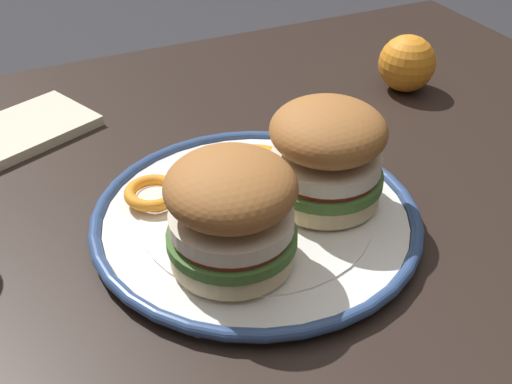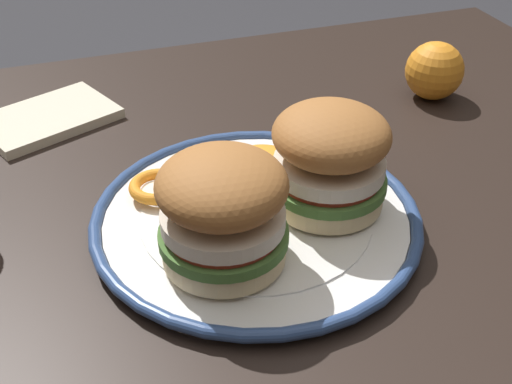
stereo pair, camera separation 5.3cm
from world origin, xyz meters
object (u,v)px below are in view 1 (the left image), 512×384
sandwich_half_right (231,211)px  whole_orange (407,63)px  dining_table (218,308)px  dinner_plate (256,218)px  sandwich_half_left (327,152)px

sandwich_half_right → whole_orange: 0.42m
dining_table → whole_orange: 0.40m
dinner_plate → sandwich_half_right: sandwich_half_right is taller
dinner_plate → sandwich_half_right: bearing=48.1°
dining_table → sandwich_half_left: (-0.10, 0.03, 0.18)m
sandwich_half_left → sandwich_half_right: same height
sandwich_half_right → whole_orange: sandwich_half_right is taller
dinner_plate → sandwich_half_right: (0.05, 0.05, 0.06)m
dining_table → whole_orange: bearing=-154.1°
whole_orange → sandwich_half_right: bearing=34.1°
sandwich_half_left → whole_orange: sandwich_half_left is taller
dining_table → dinner_plate: size_ratio=3.78×
sandwich_half_left → whole_orange: (-0.23, -0.19, -0.03)m
dinner_plate → sandwich_half_left: 0.09m
dining_table → sandwich_half_left: bearing=165.5°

